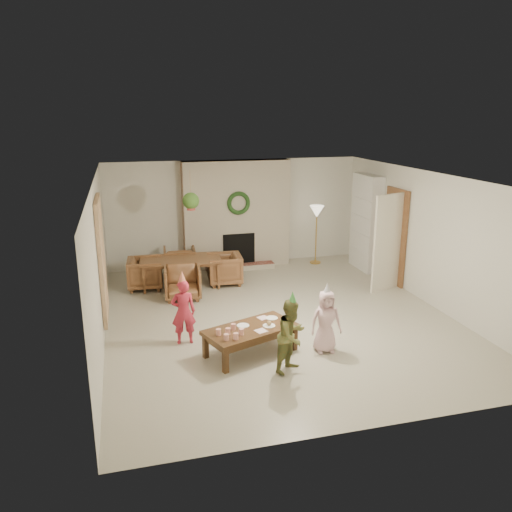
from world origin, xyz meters
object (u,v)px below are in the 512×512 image
object	(u,v)px
child_plaid	(292,336)
dining_table	(181,273)
dining_chair_near	(183,282)
dining_chair_far	(180,262)
coffee_table_top	(251,330)
child_pink	(326,321)
dining_chair_left	(145,273)
child_red	(183,312)
dining_chair_right	(224,269)

from	to	relation	value
child_plaid	dining_table	bearing A→B (deg)	69.85
dining_chair_near	dining_chair_far	distance (m)	1.47
coffee_table_top	child_pink	distance (m)	1.15
dining_chair_near	dining_chair_left	bearing A→B (deg)	135.00
dining_chair_left	child_pink	distance (m)	4.45
dining_table	dining_chair_near	distance (m)	0.74
dining_chair_left	child_red	distance (m)	2.87
dining_chair_near	child_red	world-z (taller)	child_red
coffee_table_top	dining_table	bearing A→B (deg)	80.30
dining_table	dining_chair_right	world-z (taller)	dining_chair_right
dining_chair_left	dining_chair_right	bearing A→B (deg)	-90.00
child_red	child_pink	xyz separation A→B (m)	(2.06, -0.85, -0.04)
dining_chair_far	child_pink	bearing A→B (deg)	116.10
dining_chair_left	dining_table	bearing A→B (deg)	-90.00
dining_chair_far	dining_table	bearing A→B (deg)	90.00
dining_chair_far	child_pink	world-z (taller)	child_pink
dining_chair_near	dining_chair_left	xyz separation A→B (m)	(-0.68, 0.79, 0.00)
child_plaid	dining_chair_right	bearing A→B (deg)	57.26
dining_chair_far	child_pink	distance (m)	4.68
dining_chair_near	child_plaid	world-z (taller)	child_plaid
dining_chair_near	child_pink	size ratio (longest dim) A/B	0.73
dining_table	child_pink	world-z (taller)	child_pink
dining_chair_right	coffee_table_top	distance (m)	3.34
dining_chair_left	child_red	xyz separation A→B (m)	(0.45, -2.83, 0.20)
dining_chair_right	child_plaid	world-z (taller)	child_plaid
dining_chair_left	child_red	bearing A→B (deg)	-166.40
dining_chair_near	dining_chair_right	size ratio (longest dim) A/B	1.00
dining_chair_left	coffee_table_top	xyz separation A→B (m)	(1.38, -3.46, 0.07)
dining_chair_right	dining_chair_left	bearing A→B (deg)	-90.00
dining_chair_left	coffee_table_top	bearing A→B (deg)	-153.71
dining_chair_right	coffee_table_top	size ratio (longest dim) A/B	0.52
dining_chair_near	dining_chair_far	xyz separation A→B (m)	(0.12, 1.47, 0.00)
child_red	dining_chair_right	bearing A→B (deg)	-111.98
coffee_table_top	child_plaid	distance (m)	0.79
dining_chair_right	child_red	distance (m)	2.96
dining_chair_left	coffee_table_top	world-z (taller)	dining_chair_left
dining_chair_left	dining_chair_right	world-z (taller)	same
dining_chair_far	dining_chair_right	world-z (taller)	same
dining_chair_far	child_pink	size ratio (longest dim) A/B	0.73
dining_chair_far	child_red	size ratio (longest dim) A/B	0.68
dining_table	dining_chair_left	xyz separation A→B (m)	(-0.73, 0.06, 0.03)
dining_table	dining_chair_near	xyz separation A→B (m)	(-0.06, -0.73, 0.03)
coffee_table_top	child_plaid	size ratio (longest dim) A/B	1.30
dining_chair_right	coffee_table_top	world-z (taller)	dining_chair_right
dining_chair_far	dining_chair_right	bearing A→B (deg)	141.34
dining_chair_left	child_pink	xyz separation A→B (m)	(2.51, -3.67, 0.17)
dining_table	child_pink	bearing A→B (deg)	-59.28
dining_chair_near	child_pink	bearing A→B (deg)	-52.95
child_plaid	dining_chair_far	bearing A→B (deg)	66.98
coffee_table_top	child_pink	world-z (taller)	child_pink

